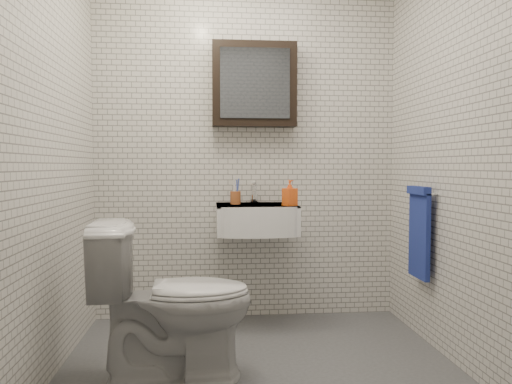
{
  "coord_description": "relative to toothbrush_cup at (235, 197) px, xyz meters",
  "views": [
    {
      "loc": [
        -0.27,
        -2.66,
        1.12
      ],
      "look_at": [
        0.02,
        0.45,
        0.95
      ],
      "focal_mm": 35.0,
      "sensor_mm": 36.0,
      "label": 1
    }
  ],
  "objects": [
    {
      "name": "room_shell",
      "position": [
        0.09,
        -0.82,
        0.57
      ],
      "size": [
        2.22,
        2.02,
        2.51
      ],
      "color": "silver",
      "rests_on": "ground"
    },
    {
      "name": "washbasin",
      "position": [
        0.14,
        -0.08,
        -0.14
      ],
      "size": [
        0.55,
        0.5,
        0.2
      ],
      "color": "white",
      "rests_on": "room_shell"
    },
    {
      "name": "towel_rail",
      "position": [
        1.14,
        -0.47,
        -0.18
      ],
      "size": [
        0.09,
        0.3,
        0.58
      ],
      "color": "silver",
      "rests_on": "room_shell"
    },
    {
      "name": "faucet",
      "position": [
        0.14,
        0.12,
        0.02
      ],
      "size": [
        0.06,
        0.2,
        0.15
      ],
      "color": "silver",
      "rests_on": "washbasin"
    },
    {
      "name": "toilet",
      "position": [
        -0.37,
        -0.87,
        -0.48
      ],
      "size": [
        0.83,
        0.5,
        0.83
      ],
      "primitive_type": "imported",
      "rotation": [
        0.0,
        0.0,
        1.61
      ],
      "color": "silver",
      "rests_on": "ground"
    },
    {
      "name": "ground",
      "position": [
        0.09,
        -0.82,
        -0.9
      ],
      "size": [
        2.2,
        2.0,
        0.01
      ],
      "primitive_type": "cube",
      "color": "#45474C",
      "rests_on": "ground"
    },
    {
      "name": "mirror_cabinet",
      "position": [
        0.14,
        0.11,
        0.8
      ],
      "size": [
        0.6,
        0.15,
        0.6
      ],
      "color": "black",
      "rests_on": "room_shell"
    },
    {
      "name": "toothbrush_cup",
      "position": [
        0.0,
        0.0,
        0.0
      ],
      "size": [
        0.09,
        0.09,
        0.2
      ],
      "rotation": [
        0.0,
        0.0,
        -0.37
      ],
      "color": "#9C4F27",
      "rests_on": "washbasin"
    },
    {
      "name": "soap_bottle",
      "position": [
        0.36,
        -0.17,
        0.04
      ],
      "size": [
        0.11,
        0.11,
        0.17
      ],
      "primitive_type": "imported",
      "rotation": [
        0.0,
        0.0,
        0.44
      ],
      "color": "#FF9D1A",
      "rests_on": "washbasin"
    }
  ]
}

